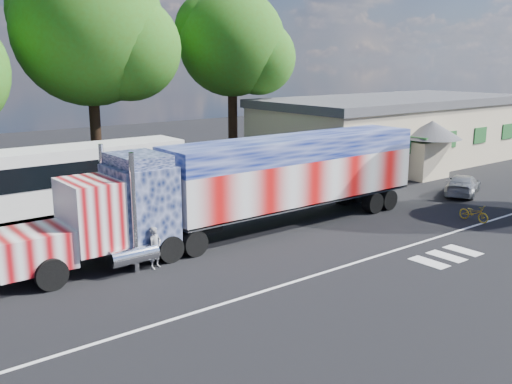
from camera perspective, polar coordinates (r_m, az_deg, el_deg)
ground at (r=25.22m, az=4.21°, el=-5.43°), size 100.00×100.00×0.00m
lane_markings at (r=23.97m, az=13.37°, el=-6.74°), size 30.00×2.67×0.01m
semi_truck at (r=26.57m, az=-0.35°, el=0.93°), size 21.84×3.45×4.66m
coach_bus at (r=30.96m, az=-18.40°, el=1.04°), size 12.58×2.93×3.66m
hall_building at (r=46.28m, az=13.70°, el=6.02°), size 22.40×12.80×5.20m
parked_car at (r=36.76m, az=19.98°, el=0.68°), size 4.54×3.32×1.22m
woman at (r=22.69m, az=-10.06°, el=-5.48°), size 0.72×0.59×1.68m
bicycle at (r=30.94m, az=20.95°, el=-1.97°), size 0.57×1.61×0.84m
tree_n_mid at (r=38.99m, az=-16.07°, el=15.23°), size 10.11×9.63×14.68m
tree_ne_a at (r=43.10m, az=-2.22°, el=14.59°), size 8.19×7.80×13.12m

